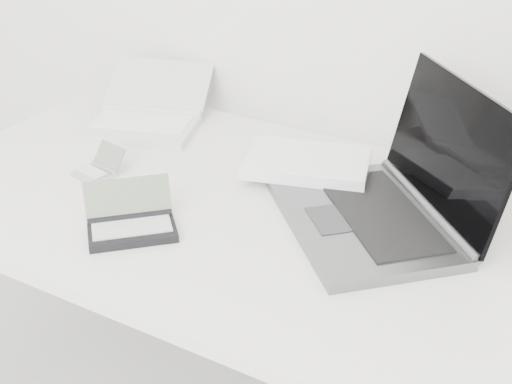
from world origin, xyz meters
The scene contains 5 objects.
desk centered at (0.00, 1.55, 0.68)m, with size 1.60×0.80×0.73m.
laptop_large centered at (0.14, 1.65, 0.77)m, with size 0.62×0.53×0.27m.
netbook_open_white centered at (-0.51, 1.78, 0.75)m, with size 0.37×0.41×0.11m.
pda_silver centered at (-0.43, 1.50, 0.74)m, with size 0.10×0.11×0.06m.
palmtop_charcoal centered at (-0.21, 1.35, 0.75)m, with size 0.20×0.20×0.09m.
Camera 1 is at (0.58, 0.46, 1.45)m, focal length 50.00 mm.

